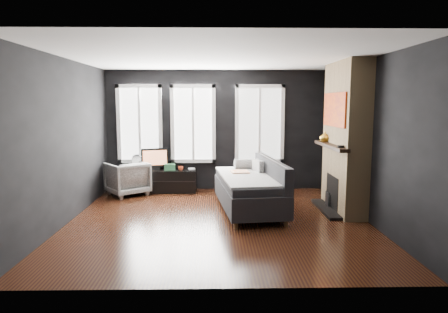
{
  "coord_description": "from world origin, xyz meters",
  "views": [
    {
      "loc": [
        -0.04,
        -6.54,
        1.97
      ],
      "look_at": [
        0.1,
        0.3,
        1.05
      ],
      "focal_mm": 32.0,
      "sensor_mm": 36.0,
      "label": 1
    }
  ],
  "objects_px": {
    "book": "(188,165)",
    "sofa": "(249,185)",
    "media_console": "(164,181)",
    "monitor": "(155,158)",
    "mantel_vase": "(325,137)",
    "mug": "(181,168)",
    "armchair": "(127,177)"
  },
  "relations": [
    {
      "from": "book",
      "to": "sofa",
      "type": "bearing_deg",
      "value": -54.27
    },
    {
      "from": "media_console",
      "to": "monitor",
      "type": "xyz_separation_m",
      "value": [
        -0.2,
        0.02,
        0.52
      ]
    },
    {
      "from": "book",
      "to": "mantel_vase",
      "type": "height_order",
      "value": "mantel_vase"
    },
    {
      "from": "sofa",
      "to": "mug",
      "type": "xyz_separation_m",
      "value": [
        -1.38,
        1.57,
        0.08
      ]
    },
    {
      "from": "media_console",
      "to": "mantel_vase",
      "type": "relative_size",
      "value": 7.11
    },
    {
      "from": "media_console",
      "to": "monitor",
      "type": "height_order",
      "value": "monitor"
    },
    {
      "from": "armchair",
      "to": "monitor",
      "type": "relative_size",
      "value": 1.3
    },
    {
      "from": "media_console",
      "to": "book",
      "type": "distance_m",
      "value": 0.65
    },
    {
      "from": "armchair",
      "to": "book",
      "type": "relative_size",
      "value": 3.97
    },
    {
      "from": "book",
      "to": "mantel_vase",
      "type": "bearing_deg",
      "value": -24.75
    },
    {
      "from": "mug",
      "to": "mantel_vase",
      "type": "relative_size",
      "value": 0.55
    },
    {
      "from": "media_console",
      "to": "book",
      "type": "xyz_separation_m",
      "value": [
        0.54,
        0.06,
        0.35
      ]
    },
    {
      "from": "armchair",
      "to": "mug",
      "type": "xyz_separation_m",
      "value": [
        1.13,
        0.22,
        0.16
      ]
    },
    {
      "from": "sofa",
      "to": "book",
      "type": "xyz_separation_m",
      "value": [
        -1.22,
        1.7,
        0.12
      ]
    },
    {
      "from": "sofa",
      "to": "media_console",
      "type": "height_order",
      "value": "sofa"
    },
    {
      "from": "mug",
      "to": "mantel_vase",
      "type": "height_order",
      "value": "mantel_vase"
    },
    {
      "from": "monitor",
      "to": "book",
      "type": "xyz_separation_m",
      "value": [
        0.74,
        0.04,
        -0.17
      ]
    },
    {
      "from": "monitor",
      "to": "sofa",
      "type": "bearing_deg",
      "value": -54.06
    },
    {
      "from": "media_console",
      "to": "mug",
      "type": "distance_m",
      "value": 0.49
    },
    {
      "from": "media_console",
      "to": "mantel_vase",
      "type": "distance_m",
      "value": 3.63
    },
    {
      "from": "media_console",
      "to": "mug",
      "type": "height_order",
      "value": "mug"
    },
    {
      "from": "armchair",
      "to": "media_console",
      "type": "distance_m",
      "value": 0.82
    },
    {
      "from": "sofa",
      "to": "armchair",
      "type": "distance_m",
      "value": 2.85
    },
    {
      "from": "monitor",
      "to": "mantel_vase",
      "type": "bearing_deg",
      "value": -33.15
    },
    {
      "from": "sofa",
      "to": "book",
      "type": "relative_size",
      "value": 11.12
    },
    {
      "from": "mantel_vase",
      "to": "book",
      "type": "bearing_deg",
      "value": 155.25
    },
    {
      "from": "sofa",
      "to": "mantel_vase",
      "type": "height_order",
      "value": "mantel_vase"
    },
    {
      "from": "sofa",
      "to": "armchair",
      "type": "xyz_separation_m",
      "value": [
        -2.51,
        1.35,
        -0.08
      ]
    },
    {
      "from": "monitor",
      "to": "book",
      "type": "distance_m",
      "value": 0.76
    },
    {
      "from": "armchair",
      "to": "mug",
      "type": "distance_m",
      "value": 1.16
    },
    {
      "from": "monitor",
      "to": "book",
      "type": "relative_size",
      "value": 3.05
    },
    {
      "from": "media_console",
      "to": "mug",
      "type": "relative_size",
      "value": 12.83
    }
  ]
}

